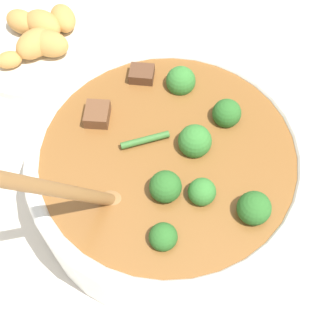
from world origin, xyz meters
The scene contains 3 objects.
ground_plane centered at (0.00, 0.00, 0.00)m, with size 4.00×4.00×0.00m, color silver.
stew_bowl centered at (0.00, 0.00, 0.06)m, with size 0.29×0.30×0.27m.
food_plate centered at (0.23, -0.18, 0.02)m, with size 0.18×0.18×0.05m.
Camera 1 is at (-0.06, 0.25, 0.49)m, focal length 50.00 mm.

